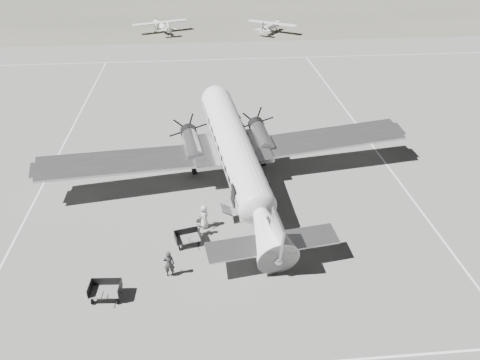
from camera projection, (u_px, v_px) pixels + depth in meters
name	position (u px, v px, depth m)	size (l,w,h in m)	color
ground	(264.00, 210.00, 36.01)	(260.00, 260.00, 0.00)	slate
taxi_line_right	(415.00, 202.00, 36.95)	(0.15, 80.00, 0.01)	silver
taxi_line_left	(56.00, 159.00, 43.12)	(0.15, 60.00, 0.01)	silver
taxi_line_horizon	(228.00, 59.00, 70.17)	(90.00, 0.15, 0.01)	silver
dc3_airliner	(238.00, 158.00, 36.89)	(31.56, 21.90, 6.01)	silver
light_plane_left	(161.00, 27.00, 83.78)	(9.96, 8.08, 2.07)	silver
light_plane_right	(271.00, 27.00, 83.75)	(9.40, 7.62, 1.95)	silver
baggage_cart_near	(188.00, 238.00, 32.17)	(1.80, 1.27, 1.02)	#616161
baggage_cart_far	(106.00, 291.00, 27.76)	(1.94, 1.37, 1.10)	#616161
ground_crew	(169.00, 264.00, 29.26)	(0.70, 0.46, 1.91)	#2D2D2D
ramp_agent	(200.00, 226.00, 32.91)	(0.80, 0.62, 1.64)	#BABAB7
passenger	(204.00, 217.00, 33.69)	(0.89, 0.58, 1.83)	#ADADAA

